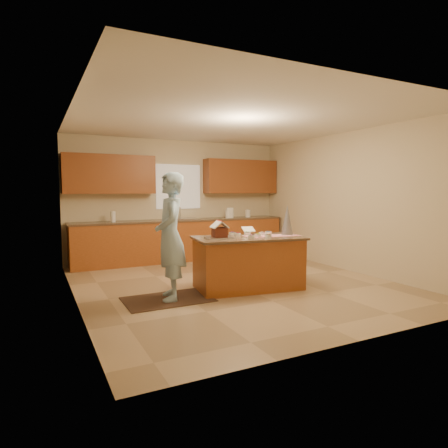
{
  "coord_description": "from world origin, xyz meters",
  "views": [
    {
      "loc": [
        -3.0,
        -5.55,
        1.57
      ],
      "look_at": [
        -0.1,
        0.2,
        1.0
      ],
      "focal_mm": 30.54,
      "sensor_mm": 36.0,
      "label": 1
    }
  ],
  "objects_px": {
    "island_base": "(248,264)",
    "tinsel_tree": "(287,220)",
    "boy": "(170,236)",
    "gingerbread_house": "(220,231)"
  },
  "relations": [
    {
      "from": "island_base",
      "to": "tinsel_tree",
      "type": "bearing_deg",
      "value": 3.67
    },
    {
      "from": "boy",
      "to": "island_base",
      "type": "bearing_deg",
      "value": 105.09
    },
    {
      "from": "island_base",
      "to": "tinsel_tree",
      "type": "height_order",
      "value": "tinsel_tree"
    },
    {
      "from": "tinsel_tree",
      "to": "gingerbread_house",
      "type": "distance_m",
      "value": 1.22
    },
    {
      "from": "tinsel_tree",
      "to": "gingerbread_house",
      "type": "xyz_separation_m",
      "value": [
        -1.21,
        0.08,
        -0.13
      ]
    },
    {
      "from": "tinsel_tree",
      "to": "gingerbread_house",
      "type": "height_order",
      "value": "tinsel_tree"
    },
    {
      "from": "gingerbread_house",
      "to": "boy",
      "type": "bearing_deg",
      "value": -175.92
    },
    {
      "from": "boy",
      "to": "gingerbread_house",
      "type": "distance_m",
      "value": 0.81
    },
    {
      "from": "tinsel_tree",
      "to": "boy",
      "type": "bearing_deg",
      "value": 179.27
    },
    {
      "from": "island_base",
      "to": "boy",
      "type": "relative_size",
      "value": 0.9
    }
  ]
}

